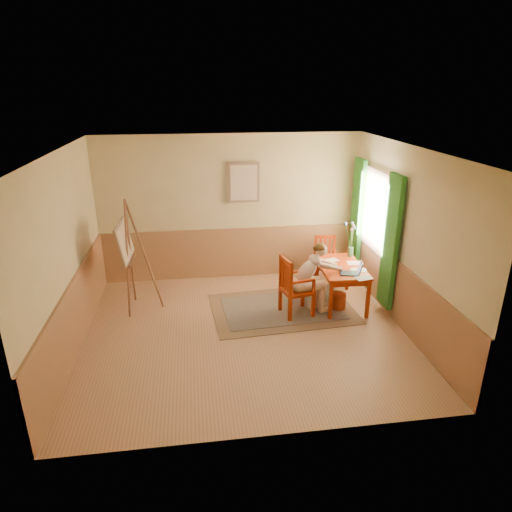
{
  "coord_description": "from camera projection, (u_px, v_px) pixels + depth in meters",
  "views": [
    {
      "loc": [
        -0.69,
        -6.11,
        3.63
      ],
      "look_at": [
        0.25,
        0.55,
        1.05
      ],
      "focal_mm": 31.52,
      "sensor_mm": 36.0,
      "label": 1
    }
  ],
  "objects": [
    {
      "name": "papers",
      "position": [
        352.0,
        268.0,
        7.6
      ],
      "size": [
        0.66,
        1.07,
        0.0
      ],
      "color": "white",
      "rests_on": "table"
    },
    {
      "name": "figure",
      "position": [
        311.0,
        276.0,
        7.4
      ],
      "size": [
        0.94,
        0.5,
        1.23
      ],
      "color": "beige",
      "rests_on": "room"
    },
    {
      "name": "wastebasket",
      "position": [
        338.0,
        301.0,
        7.72
      ],
      "size": [
        0.3,
        0.3,
        0.28
      ],
      "primitive_type": "cylinder",
      "rotation": [
        0.0,
        0.0,
        -0.13
      ],
      "color": "#B9431A",
      "rests_on": "room"
    },
    {
      "name": "wall_portrait",
      "position": [
        244.0,
        183.0,
        8.43
      ],
      "size": [
        0.6,
        0.05,
        0.76
      ],
      "color": "#8D6C53",
      "rests_on": "room"
    },
    {
      "name": "chair_back",
      "position": [
        325.0,
        260.0,
        8.63
      ],
      "size": [
        0.45,
        0.47,
        0.92
      ],
      "color": "#B22D05",
      "rests_on": "room"
    },
    {
      "name": "chair_left",
      "position": [
        294.0,
        287.0,
        7.37
      ],
      "size": [
        0.56,
        0.54,
        1.03
      ],
      "color": "#B22D05",
      "rests_on": "room"
    },
    {
      "name": "wainscot",
      "position": [
        239.0,
        282.0,
        7.59
      ],
      "size": [
        5.0,
        4.5,
        1.0
      ],
      "color": "#A6714A",
      "rests_on": "room"
    },
    {
      "name": "room",
      "position": [
        244.0,
        248.0,
        6.53
      ],
      "size": [
        5.04,
        4.54,
        2.84
      ],
      "color": "tan",
      "rests_on": "ground"
    },
    {
      "name": "table",
      "position": [
        341.0,
        271.0,
        7.72
      ],
      "size": [
        0.76,
        1.22,
        0.72
      ],
      "color": "#B22D05",
      "rests_on": "room"
    },
    {
      "name": "rug",
      "position": [
        282.0,
        308.0,
        7.75
      ],
      "size": [
        2.5,
        1.76,
        0.02
      ],
      "color": "#8C7251",
      "rests_on": "room"
    },
    {
      "name": "laptop",
      "position": [
        353.0,
        271.0,
        7.34
      ],
      "size": [
        0.39,
        0.28,
        0.21
      ],
      "color": "#1E2338",
      "rests_on": "table"
    },
    {
      "name": "vase",
      "position": [
        351.0,
        241.0,
        8.02
      ],
      "size": [
        0.23,
        0.33,
        0.63
      ],
      "color": "#3F724C",
      "rests_on": "table"
    },
    {
      "name": "easel",
      "position": [
        127.0,
        246.0,
        7.38
      ],
      "size": [
        0.66,
        0.86,
        1.94
      ],
      "color": "brown",
      "rests_on": "room"
    },
    {
      "name": "window",
      "position": [
        374.0,
        223.0,
        7.89
      ],
      "size": [
        0.12,
        2.01,
        2.2
      ],
      "color": "white",
      "rests_on": "room"
    }
  ]
}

